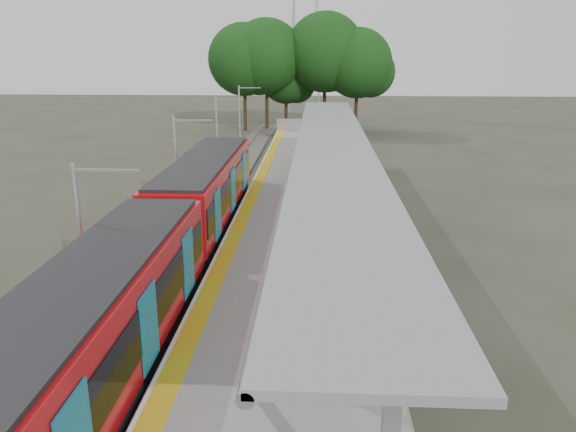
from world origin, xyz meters
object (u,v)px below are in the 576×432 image
object	(u,v)px
train	(168,236)
bench_mid	(330,261)
bench_far	(339,177)
info_pillar_far	(320,173)
info_pillar_near	(354,354)
litter_bin	(327,284)
bench_near	(347,250)

from	to	relation	value
train	bench_mid	size ratio (longest dim) A/B	15.68
bench_far	info_pillar_far	size ratio (longest dim) A/B	0.91
train	info_pillar_near	distance (m)	9.74
info_pillar_far	train	bearing A→B (deg)	-97.74
bench_mid	litter_bin	world-z (taller)	bench_mid
bench_near	litter_bin	bearing A→B (deg)	-115.20
train	info_pillar_far	xyz separation A→B (m)	(5.56, 12.36, -0.24)
bench_near	info_pillar_far	size ratio (longest dim) A/B	0.82
info_pillar_near	litter_bin	bearing A→B (deg)	73.37
bench_near	litter_bin	size ratio (longest dim) A/B	1.87
bench_near	litter_bin	xyz separation A→B (m)	(-0.75, -2.88, -0.12)
info_pillar_near	bench_mid	bearing A→B (deg)	70.92
bench_mid	info_pillar_near	size ratio (longest dim) A/B	1.01
train	bench_near	bearing A→B (deg)	3.10
train	litter_bin	world-z (taller)	train
bench_near	bench_far	world-z (taller)	bench_far
bench_near	train	bearing A→B (deg)	172.59
bench_mid	info_pillar_far	distance (m)	13.42
train	bench_far	bearing A→B (deg)	61.60
bench_far	litter_bin	distance (m)	14.90
bench_far	info_pillar_near	distance (m)	19.74
bench_mid	info_pillar_far	size ratio (longest dim) A/B	0.94
bench_far	bench_near	bearing A→B (deg)	-67.58
train	info_pillar_near	xyz separation A→B (m)	(6.34, -7.39, -0.30)
litter_bin	train	bearing A→B (deg)	156.41
info_pillar_near	info_pillar_far	world-z (taller)	info_pillar_far
bench_mid	info_pillar_near	world-z (taller)	info_pillar_near
bench_far	info_pillar_near	world-z (taller)	info_pillar_near
train	litter_bin	bearing A→B (deg)	-23.59
train	bench_near	size ratio (longest dim) A/B	17.99
bench_near	bench_far	size ratio (longest dim) A/B	0.90
litter_bin	bench_far	bearing A→B (deg)	86.57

